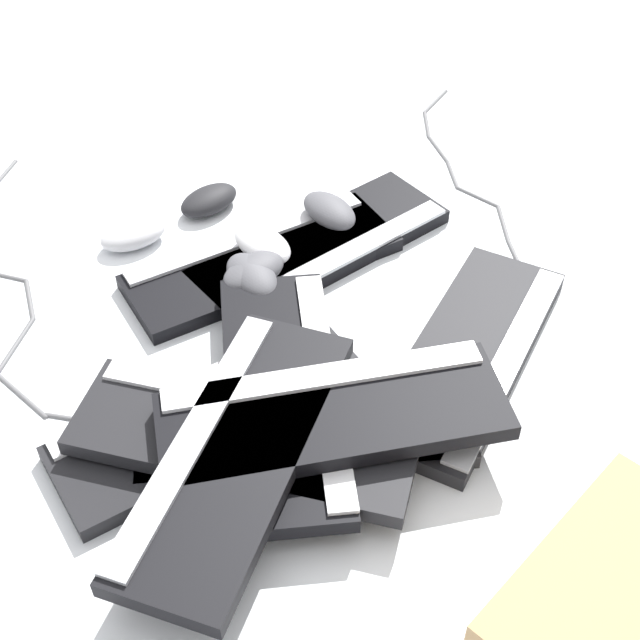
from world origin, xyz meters
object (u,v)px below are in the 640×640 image
(keyboard_0, at_px, (305,428))
(keyboard_5, at_px, (284,391))
(keyboard_2, at_px, (322,246))
(cardboard_box, at_px, (623,634))
(mouse_4, at_px, (329,211))
(keyboard_1, at_px, (471,355))
(keyboard_7, at_px, (236,452))
(mouse_2, at_px, (133,235))
(mouse_5, at_px, (252,276))
(mouse_0, at_px, (254,271))
(mouse_3, at_px, (209,200))
(mouse_1, at_px, (263,244))
(keyboard_3, at_px, (262,261))
(keyboard_8, at_px, (333,414))
(keyboard_6, at_px, (244,436))
(keyboard_4, at_px, (215,418))

(keyboard_0, xyz_separation_m, keyboard_5, (-0.04, -0.02, 0.03))
(keyboard_2, bearing_deg, keyboard_0, -18.00)
(cardboard_box, bearing_deg, mouse_4, -173.11)
(keyboard_1, distance_m, keyboard_7, 0.39)
(mouse_2, xyz_separation_m, mouse_5, (0.18, 0.16, 0.03))
(mouse_0, distance_m, mouse_4, 0.19)
(mouse_3, xyz_separation_m, cardboard_box, (0.92, 0.28, 0.06))
(mouse_1, height_order, mouse_3, mouse_1)
(keyboard_1, distance_m, keyboard_3, 0.37)
(mouse_0, relative_size, mouse_4, 1.00)
(keyboard_3, bearing_deg, keyboard_8, 2.02)
(keyboard_8, height_order, mouse_2, keyboard_8)
(keyboard_1, xyz_separation_m, mouse_3, (-0.45, -0.31, 0.01))
(keyboard_5, xyz_separation_m, mouse_5, (-0.23, 0.00, 0.01))
(keyboard_3, xyz_separation_m, mouse_1, (0.00, 0.00, 0.04))
(keyboard_1, relative_size, keyboard_6, 0.94)
(cardboard_box, bearing_deg, mouse_0, -160.05)
(mouse_4, bearing_deg, keyboard_3, 90.93)
(keyboard_3, distance_m, keyboard_8, 0.39)
(mouse_0, relative_size, mouse_1, 1.00)
(keyboard_6, bearing_deg, keyboard_4, -154.57)
(keyboard_2, xyz_separation_m, keyboard_7, (0.43, -0.22, 0.06))
(keyboard_4, bearing_deg, cardboard_box, 38.65)
(keyboard_2, distance_m, keyboard_6, 0.43)
(keyboard_3, relative_size, keyboard_5, 1.02)
(keyboard_0, bearing_deg, keyboard_1, 105.02)
(keyboard_6, bearing_deg, keyboard_5, 133.13)
(keyboard_3, relative_size, keyboard_8, 1.04)
(mouse_0, bearing_deg, keyboard_6, -134.66)
(keyboard_3, height_order, mouse_0, mouse_0)
(keyboard_4, height_order, mouse_3, mouse_3)
(keyboard_8, bearing_deg, mouse_5, -172.23)
(mouse_0, distance_m, mouse_1, 0.07)
(mouse_2, relative_size, mouse_5, 1.00)
(mouse_2, relative_size, cardboard_box, 0.39)
(keyboard_5, xyz_separation_m, mouse_4, (-0.36, 0.16, 0.01))
(keyboard_1, height_order, keyboard_8, keyboard_8)
(keyboard_3, distance_m, keyboard_4, 0.33)
(keyboard_0, xyz_separation_m, mouse_4, (-0.41, 0.14, 0.04))
(mouse_1, relative_size, cardboard_box, 0.39)
(keyboard_7, bearing_deg, keyboard_1, 110.34)
(keyboard_2, relative_size, keyboard_5, 1.01)
(keyboard_2, distance_m, mouse_2, 0.31)
(keyboard_6, bearing_deg, mouse_4, 152.15)
(keyboard_0, height_order, keyboard_2, same)
(keyboard_1, height_order, mouse_0, mouse_0)
(keyboard_8, height_order, mouse_3, keyboard_8)
(keyboard_2, distance_m, keyboard_3, 0.10)
(mouse_1, bearing_deg, keyboard_3, 27.42)
(keyboard_5, xyz_separation_m, mouse_1, (-0.30, 0.03, 0.01))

